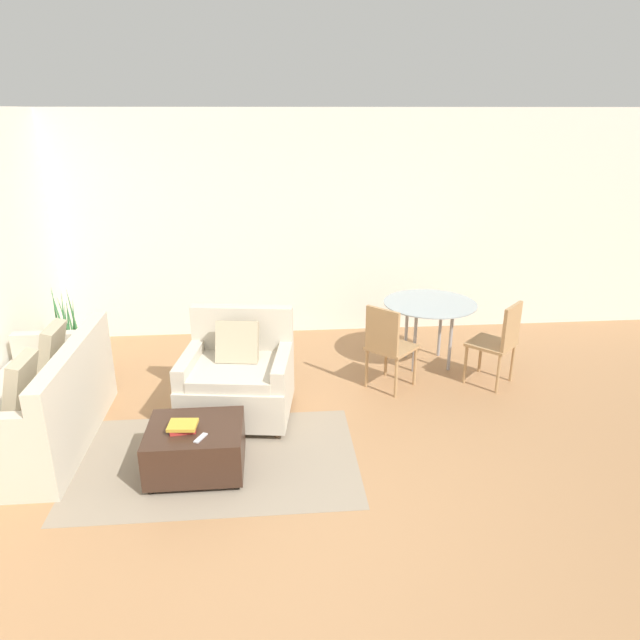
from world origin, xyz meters
TOP-DOWN VIEW (x-y plane):
  - ground_plane at (0.00, 0.00)m, footprint 20.00×20.00m
  - wall_back at (0.00, 3.64)m, footprint 12.00×0.06m
  - area_rug at (-0.65, 0.72)m, footprint 2.30×1.46m
  - couch at (-2.18, 1.15)m, footprint 0.94×1.73m
  - armchair at (-0.50, 1.50)m, footprint 1.09×1.00m
  - ottoman at (-0.79, 0.60)m, footprint 0.74×0.63m
  - book_stack at (-0.87, 0.55)m, footprint 0.23×0.19m
  - tv_remote_primary at (-0.72, 0.43)m, footprint 0.10×0.14m
  - potted_plant at (-2.34, 2.53)m, footprint 0.33×0.33m
  - dining_table at (1.57, 2.46)m, footprint 1.02×1.02m
  - dining_chair_near_left at (0.99, 1.88)m, footprint 0.59×0.59m
  - dining_chair_near_right at (2.16, 1.88)m, footprint 0.59×0.59m

SIDE VIEW (x-z plane):
  - ground_plane at x=0.00m, z-range 0.00..0.00m
  - area_rug at x=-0.65m, z-range 0.00..0.01m
  - ottoman at x=-0.79m, z-range 0.02..0.41m
  - potted_plant at x=-2.34m, z-range -0.25..0.77m
  - couch at x=-2.18m, z-range -0.15..0.78m
  - armchair at x=-0.50m, z-range -0.11..0.85m
  - tv_remote_primary at x=-0.72m, z-range 0.39..0.40m
  - book_stack at x=-0.87m, z-range 0.40..0.46m
  - dining_chair_near_left at x=0.99m, z-range 0.07..0.97m
  - dining_chair_near_right at x=2.16m, z-range 0.07..0.97m
  - dining_table at x=1.57m, z-range 0.27..1.00m
  - wall_back at x=0.00m, z-range 0.00..2.75m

